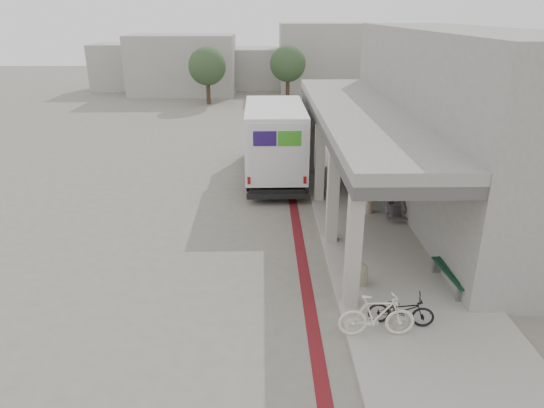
{
  "coord_description": "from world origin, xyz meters",
  "views": [
    {
      "loc": [
        -0.25,
        -14.81,
        7.61
      ],
      "look_at": [
        0.03,
        0.22,
        1.6
      ],
      "focal_mm": 32.0,
      "sensor_mm": 36.0,
      "label": 1
    }
  ],
  "objects_px": {
    "bench": "(451,276)",
    "bicycle_cream": "(377,316)",
    "utility_cabinet": "(397,200)",
    "bicycle_black": "(401,310)",
    "fedex_truck": "(274,137)"
  },
  "relations": [
    {
      "from": "fedex_truck",
      "to": "bench",
      "type": "height_order",
      "value": "fedex_truck"
    },
    {
      "from": "bench",
      "to": "bicycle_cream",
      "type": "relative_size",
      "value": 1.03
    },
    {
      "from": "bicycle_cream",
      "to": "utility_cabinet",
      "type": "bearing_deg",
      "value": -18.39
    },
    {
      "from": "bicycle_black",
      "to": "fedex_truck",
      "type": "bearing_deg",
      "value": 23.27
    },
    {
      "from": "bench",
      "to": "bicycle_cream",
      "type": "xyz_separation_m",
      "value": [
        -2.7,
        -2.29,
        0.25
      ]
    },
    {
      "from": "utility_cabinet",
      "to": "bicycle_black",
      "type": "height_order",
      "value": "utility_cabinet"
    },
    {
      "from": "fedex_truck",
      "to": "bicycle_black",
      "type": "height_order",
      "value": "fedex_truck"
    },
    {
      "from": "fedex_truck",
      "to": "bicycle_black",
      "type": "distance_m",
      "value": 13.07
    },
    {
      "from": "utility_cabinet",
      "to": "bicycle_black",
      "type": "xyz_separation_m",
      "value": [
        -1.77,
        -7.29,
        -0.13
      ]
    },
    {
      "from": "fedex_truck",
      "to": "bicycle_black",
      "type": "xyz_separation_m",
      "value": [
        2.95,
        -12.66,
        -1.37
      ]
    },
    {
      "from": "bench",
      "to": "utility_cabinet",
      "type": "relative_size",
      "value": 1.74
    },
    {
      "from": "bench",
      "to": "utility_cabinet",
      "type": "bearing_deg",
      "value": 87.07
    },
    {
      "from": "fedex_truck",
      "to": "bicycle_cream",
      "type": "height_order",
      "value": "fedex_truck"
    },
    {
      "from": "fedex_truck",
      "to": "bicycle_cream",
      "type": "relative_size",
      "value": 4.47
    },
    {
      "from": "utility_cabinet",
      "to": "bicycle_cream",
      "type": "relative_size",
      "value": 0.59
    }
  ]
}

